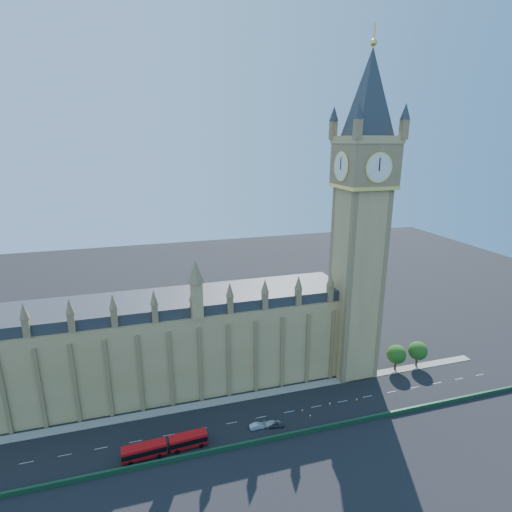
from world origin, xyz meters
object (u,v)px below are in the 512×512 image
object	(u,v)px
car_grey	(276,424)
car_silver	(258,426)
car_white	(273,424)
red_bus	(165,446)

from	to	relation	value
car_grey	car_silver	bearing A→B (deg)	88.19
car_white	red_bus	bearing A→B (deg)	98.73
red_bus	car_silver	size ratio (longest dim) A/B	4.64
car_white	car_grey	bearing A→B (deg)	-120.40
red_bus	car_grey	distance (m)	27.96
car_grey	car_white	distance (m)	0.88
car_silver	car_white	distance (m)	4.01
car_white	car_silver	bearing A→B (deg)	91.72
red_bus	car_grey	xyz separation A→B (m)	(27.92, 1.03, -1.10)
red_bus	car_white	size ratio (longest dim) A/B	4.22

